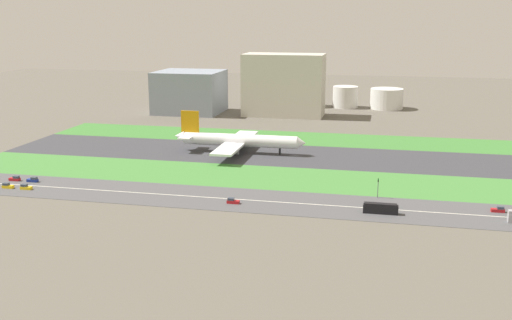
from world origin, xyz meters
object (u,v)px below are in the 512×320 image
object	(u,v)px
traffic_light	(378,187)
fuel_tank_east	(387,99)
airliner	(237,140)
terminal_building	(190,92)
bus_0	(381,208)
car_5	(233,201)
car_0	(26,187)
car_3	(7,186)
fuel_tank_centre	(345,97)
car_2	(33,180)
fuel_tank_west	(308,94)
hangar_building	(284,85)
car_4	(15,179)
car_6	(498,210)

from	to	relation	value
traffic_light	fuel_tank_east	world-z (taller)	fuel_tank_east
airliner	terminal_building	xyz separation A→B (m)	(-61.73, 114.00, 7.84)
bus_0	car_5	xyz separation A→B (m)	(-51.35, 0.00, -0.90)
car_0	fuel_tank_east	size ratio (longest dim) A/B	0.19
car_0	car_3	bearing A→B (deg)	0.00
car_5	terminal_building	xyz separation A→B (m)	(-79.96, 192.00, 13.15)
airliner	fuel_tank_centre	xyz separation A→B (m)	(40.83, 159.00, 1.40)
bus_0	car_2	size ratio (longest dim) A/B	2.64
car_5	car_0	world-z (taller)	same
car_5	bus_0	bearing A→B (deg)	-180.00
car_5	traffic_light	size ratio (longest dim) A/B	0.61
bus_0	traffic_light	distance (m)	18.21
airliner	fuel_tank_centre	world-z (taller)	airliner
car_3	fuel_tank_west	bearing A→B (deg)	-109.72
hangar_building	car_4	bearing A→B (deg)	-113.26
car_6	fuel_tank_east	size ratio (longest dim) A/B	0.19
car_6	car_0	bearing A→B (deg)	-176.68
airliner	fuel_tank_east	world-z (taller)	airliner
terminal_building	hangar_building	bearing A→B (deg)	0.00
hangar_building	car_6	bearing A→B (deg)	-59.97
traffic_light	car_6	bearing A→B (deg)	-11.21
car_5	car_0	distance (m)	81.79
terminal_building	fuel_tank_west	size ratio (longest dim) A/B	2.36
airliner	car_4	world-z (taller)	airliner
car_5	hangar_building	distance (m)	193.54
car_2	car_5	xyz separation A→B (m)	(85.05, -10.00, 0.00)
airliner	fuel_tank_west	bearing A→B (deg)	85.13
car_5	fuel_tank_west	xyz separation A→B (m)	(-4.69, 237.00, 7.79)
traffic_light	fuel_tank_west	world-z (taller)	fuel_tank_west
hangar_building	fuel_tank_west	xyz separation A→B (m)	(10.16, 45.00, -11.56)
car_6	car_0	xyz separation A→B (m)	(-172.15, -10.00, 0.00)
car_5	fuel_tank_west	distance (m)	237.17
car_2	terminal_building	xyz separation A→B (m)	(5.09, 182.00, 13.15)
car_0	fuel_tank_west	distance (m)	249.35
car_6	hangar_building	size ratio (longest dim) A/B	0.08
car_6	car_2	bearing A→B (deg)	180.00
terminal_building	hangar_building	world-z (taller)	hangar_building
car_6	car_5	size ratio (longest dim) A/B	1.00
bus_0	fuel_tank_centre	distance (m)	238.81
traffic_light	car_4	bearing A→B (deg)	-176.80
bus_0	car_4	xyz separation A→B (m)	(-144.43, 10.00, -0.90)
car_3	fuel_tank_west	world-z (taller)	fuel_tank_west
airliner	car_0	distance (m)	100.76
airliner	car_4	distance (m)	101.27
car_6	car_5	distance (m)	90.91
car_6	terminal_building	bearing A→B (deg)	133.10
car_0	traffic_light	size ratio (longest dim) A/B	0.61
bus_0	car_5	world-z (taller)	bus_0
airliner	traffic_light	xyz separation A→B (m)	(68.26, -60.01, -1.94)
car_0	hangar_building	bearing A→B (deg)	-109.22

